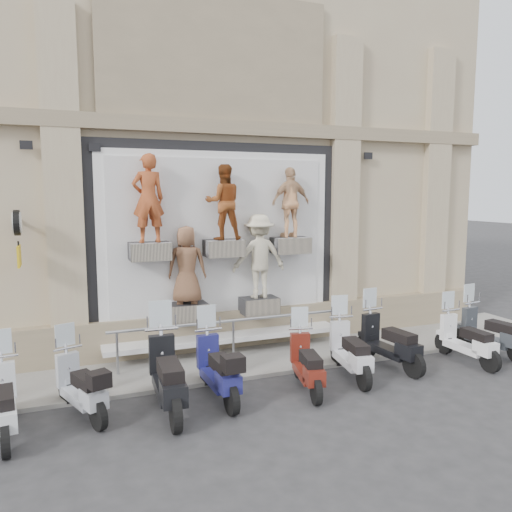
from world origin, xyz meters
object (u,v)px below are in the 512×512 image
(scooter_i, at_px, (467,330))
(scooter_f, at_px, (307,352))
(scooter_d, at_px, (167,361))
(scooter_c, at_px, (80,374))
(scooter_g, at_px, (350,340))
(scooter_h, at_px, (390,330))
(scooter_e, at_px, (218,356))
(scooter_b, at_px, (2,388))
(scooter_j, at_px, (492,322))
(clock_sign_bracket, at_px, (18,231))
(guard_rail, at_px, (233,341))

(scooter_i, bearing_deg, scooter_f, -179.32)
(scooter_d, height_order, scooter_i, scooter_d)
(scooter_c, height_order, scooter_f, scooter_f)
(scooter_g, bearing_deg, scooter_h, 20.58)
(scooter_f, bearing_deg, scooter_i, 14.15)
(scooter_c, relative_size, scooter_f, 1.00)
(scooter_c, height_order, scooter_e, scooter_e)
(scooter_h, distance_m, scooter_i, 1.69)
(scooter_d, relative_size, scooter_g, 1.14)
(scooter_b, height_order, scooter_h, scooter_h)
(scooter_c, bearing_deg, scooter_j, -20.76)
(clock_sign_bracket, relative_size, scooter_j, 0.57)
(scooter_c, height_order, scooter_d, scooter_d)
(guard_rail, xyz_separation_m, scooter_j, (5.31, -1.54, 0.27))
(guard_rail, xyz_separation_m, scooter_c, (-3.01, -1.44, 0.22))
(guard_rail, relative_size, scooter_i, 2.96)
(scooter_f, bearing_deg, scooter_g, 26.59)
(scooter_d, bearing_deg, scooter_h, 8.11)
(scooter_h, bearing_deg, guard_rail, 147.91)
(clock_sign_bracket, xyz_separation_m, scooter_g, (5.70, -2.01, -2.07))
(guard_rail, distance_m, scooter_j, 5.54)
(scooter_i, bearing_deg, scooter_b, 179.36)
(clock_sign_bracket, height_order, scooter_f, clock_sign_bracket)
(scooter_h, relative_size, scooter_j, 1.03)
(scooter_g, distance_m, scooter_h, 1.05)
(scooter_j, bearing_deg, scooter_c, 170.79)
(scooter_e, height_order, scooter_f, scooter_e)
(clock_sign_bracket, relative_size, scooter_g, 0.57)
(scooter_b, relative_size, scooter_e, 0.96)
(scooter_e, xyz_separation_m, scooter_g, (2.62, 0.04, -0.01))
(scooter_i, relative_size, scooter_j, 0.95)
(scooter_d, bearing_deg, scooter_b, -177.64)
(scooter_j, bearing_deg, guard_rail, 155.34)
(clock_sign_bracket, distance_m, scooter_g, 6.39)
(scooter_f, bearing_deg, clock_sign_bracket, 166.64)
(guard_rail, height_order, scooter_c, scooter_c)
(clock_sign_bracket, xyz_separation_m, scooter_c, (0.89, -1.90, -2.11))
(scooter_c, bearing_deg, scooter_e, -23.80)
(scooter_f, bearing_deg, scooter_h, 24.95)
(scooter_g, xyz_separation_m, scooter_h, (1.03, 0.19, 0.02))
(scooter_g, relative_size, scooter_j, 1.00)
(scooter_e, height_order, scooter_i, scooter_e)
(scooter_e, relative_size, scooter_g, 1.02)
(clock_sign_bracket, distance_m, scooter_i, 8.91)
(scooter_e, distance_m, scooter_i, 5.30)
(clock_sign_bracket, bearing_deg, scooter_e, -33.62)
(guard_rail, height_order, scooter_i, scooter_i)
(guard_rail, xyz_separation_m, scooter_d, (-1.71, -1.76, 0.37))
(scooter_b, distance_m, scooter_f, 4.81)
(scooter_b, xyz_separation_m, scooter_e, (3.24, 0.15, 0.03))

